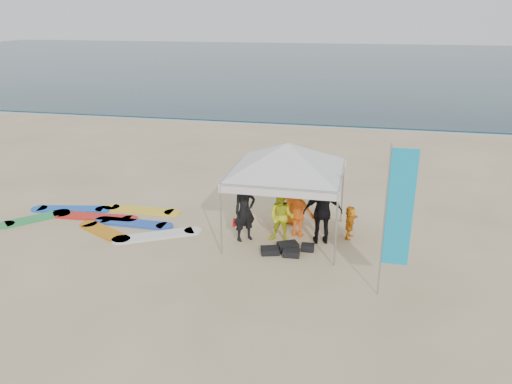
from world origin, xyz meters
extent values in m
plane|color=beige|center=(0.00, 0.00, 0.00)|extent=(120.00, 120.00, 0.00)
cube|color=#0C2633|center=(0.00, 60.00, 0.04)|extent=(160.00, 84.00, 0.08)
cube|color=silver|center=(0.00, 18.20, 0.00)|extent=(160.00, 1.20, 0.01)
imported|color=black|center=(0.19, 1.72, 0.92)|extent=(0.80, 0.77, 1.84)
imported|color=yellow|center=(1.26, 1.82, 0.78)|extent=(0.83, 0.68, 1.55)
imported|color=#FF6116|center=(1.70, 2.36, 0.84)|extent=(1.22, 0.92, 1.68)
imported|color=black|center=(2.43, 2.00, 0.96)|extent=(1.20, 0.69, 1.93)
imported|color=orange|center=(1.34, 3.22, 0.77)|extent=(0.79, 0.54, 1.55)
imported|color=orange|center=(3.21, 2.49, 0.51)|extent=(0.47, 0.98, 1.01)
cylinder|color=#A5A5A8|center=(-0.21, 3.74, 1.04)|extent=(0.05, 0.05, 2.07)
cylinder|color=#A5A5A8|center=(2.90, 3.74, 1.04)|extent=(0.05, 0.05, 2.07)
cylinder|color=#A5A5A8|center=(-0.21, 0.63, 1.04)|extent=(0.05, 0.05, 2.07)
cylinder|color=#A5A5A8|center=(2.90, 0.63, 1.04)|extent=(0.05, 0.05, 2.07)
cube|color=white|center=(1.34, 0.63, 1.95)|extent=(3.21, 0.02, 0.24)
cube|color=white|center=(1.34, 3.74, 1.95)|extent=(3.21, 0.02, 0.24)
cube|color=white|center=(-0.21, 2.18, 1.95)|extent=(0.02, 3.21, 0.24)
cube|color=white|center=(2.90, 2.18, 1.95)|extent=(0.02, 3.21, 0.24)
pyramid|color=white|center=(1.34, 2.18, 2.90)|extent=(4.40, 4.40, 0.83)
cylinder|color=#A5A5A8|center=(4.01, -0.58, 1.86)|extent=(0.04, 0.04, 3.72)
cube|color=#0D9ED5|center=(4.33, -0.58, 2.23)|extent=(0.59, 0.03, 2.77)
cylinder|color=#A5A5A8|center=(-0.14, 1.75, 0.30)|extent=(0.02, 0.02, 0.60)
cone|color=red|center=(-0.02, 1.75, 0.50)|extent=(0.28, 0.28, 0.28)
cube|color=black|center=(1.54, 1.30, 0.11)|extent=(0.66, 0.58, 0.22)
cube|color=black|center=(1.70, 0.93, 0.09)|extent=(0.47, 0.32, 0.18)
cube|color=black|center=(1.09, 0.98, 0.08)|extent=(0.59, 0.53, 0.16)
cube|color=black|center=(2.10, 1.37, 0.10)|extent=(0.36, 0.27, 0.20)
cube|color=red|center=(-5.00, 2.27, 0.04)|extent=(2.41, 0.65, 0.07)
cube|color=white|center=(-2.43, 1.35, 0.04)|extent=(2.14, 1.54, 0.07)
cube|color=green|center=(-6.87, 1.70, 0.04)|extent=(1.54, 1.65, 0.07)
cube|color=blue|center=(-6.16, 2.71, 0.04)|extent=(2.27, 0.95, 0.07)
cube|color=blue|center=(-3.54, 2.05, 0.04)|extent=(2.12, 0.57, 0.07)
cube|color=yellow|center=(-3.77, 3.14, 0.04)|extent=(2.20, 0.55, 0.07)
cube|color=orange|center=(-4.13, 1.24, 0.04)|extent=(1.78, 1.29, 0.07)
camera|label=1|loc=(3.40, -11.38, 6.36)|focal=35.00mm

